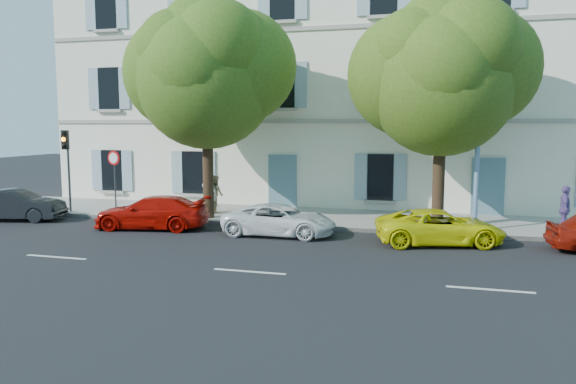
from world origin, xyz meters
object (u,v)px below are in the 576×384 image
(road_sign, at_px, (114,168))
(pedestrian_b, at_px, (215,194))
(street_lamp, at_px, (480,93))
(tree_right, at_px, (442,83))
(pedestrian_c, at_px, (565,209))
(car_white_coupe, at_px, (279,220))
(tree_left, at_px, (207,79))
(pedestrian_a, at_px, (209,193))
(car_dark_sedan, at_px, (15,205))
(car_yellow_supercar, at_px, (440,227))
(car_red_coupe, at_px, (152,212))
(traffic_light, at_px, (66,153))

(road_sign, relative_size, pedestrian_b, 1.65)
(road_sign, height_order, street_lamp, street_lamp)
(road_sign, bearing_deg, tree_right, 0.59)
(pedestrian_b, xyz_separation_m, pedestrian_c, (13.32, -0.93, 0.03))
(car_white_coupe, height_order, street_lamp, street_lamp)
(tree_left, xyz_separation_m, pedestrian_a, (-0.41, 0.96, -4.58))
(car_dark_sedan, height_order, pedestrian_c, pedestrian_c)
(car_dark_sedan, distance_m, car_white_coupe, 11.12)
(car_dark_sedan, distance_m, pedestrian_b, 8.01)
(car_yellow_supercar, xyz_separation_m, pedestrian_b, (-9.22, 3.28, 0.37))
(car_red_coupe, height_order, pedestrian_a, pedestrian_a)
(car_dark_sedan, bearing_deg, pedestrian_c, -96.69)
(car_red_coupe, relative_size, traffic_light, 1.22)
(car_yellow_supercar, relative_size, road_sign, 1.57)
(car_white_coupe, relative_size, car_yellow_supercar, 0.97)
(car_white_coupe, xyz_separation_m, road_sign, (-7.86, 2.11, 1.48))
(road_sign, bearing_deg, street_lamp, -1.28)
(pedestrian_c, bearing_deg, car_white_coupe, 109.22)
(car_white_coupe, distance_m, car_yellow_supercar, 5.43)
(car_red_coupe, distance_m, pedestrian_a, 3.22)
(car_yellow_supercar, distance_m, pedestrian_b, 9.80)
(street_lamp, bearing_deg, pedestrian_a, 173.68)
(pedestrian_b, bearing_deg, street_lamp, -150.36)
(tree_left, bearing_deg, car_red_coupe, -123.68)
(tree_left, bearing_deg, pedestrian_a, 112.85)
(car_yellow_supercar, distance_m, pedestrian_c, 4.74)
(car_yellow_supercar, bearing_deg, pedestrian_c, -75.08)
(car_dark_sedan, xyz_separation_m, street_lamp, (17.71, 1.75, 4.30))
(car_red_coupe, height_order, traffic_light, traffic_light)
(tree_right, bearing_deg, pedestrian_c, 1.29)
(traffic_light, distance_m, road_sign, 2.22)
(car_red_coupe, distance_m, pedestrian_c, 14.66)
(car_dark_sedan, relative_size, tree_left, 0.45)
(road_sign, bearing_deg, pedestrian_b, 15.94)
(road_sign, distance_m, pedestrian_a, 4.13)
(pedestrian_b, bearing_deg, pedestrian_c, -146.22)
(car_yellow_supercar, xyz_separation_m, pedestrian_c, (4.10, 2.35, 0.40))
(traffic_light, bearing_deg, pedestrian_b, 13.02)
(car_yellow_supercar, distance_m, street_lamp, 4.85)
(car_red_coupe, bearing_deg, street_lamp, 90.43)
(pedestrian_a, bearing_deg, tree_right, 177.56)
(traffic_light, bearing_deg, road_sign, 7.21)
(car_white_coupe, bearing_deg, car_yellow_supercar, -91.15)
(car_red_coupe, xyz_separation_m, pedestrian_a, (0.98, 3.04, 0.41))
(tree_left, bearing_deg, tree_right, 1.65)
(tree_left, distance_m, pedestrian_a, 4.69)
(street_lamp, relative_size, pedestrian_a, 4.80)
(car_dark_sedan, distance_m, car_yellow_supercar, 16.55)
(traffic_light, xyz_separation_m, road_sign, (2.11, 0.27, -0.63))
(car_red_coupe, height_order, road_sign, road_sign)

